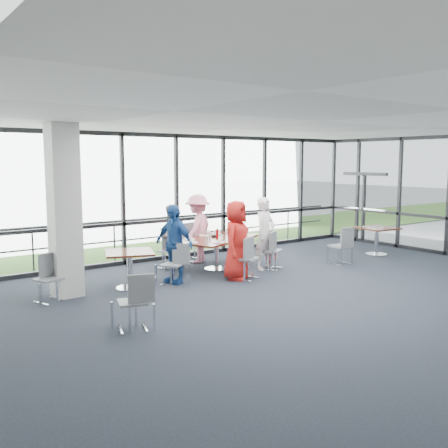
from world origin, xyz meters
TOP-DOWN VIEW (x-y plane):
  - floor at (0.00, 0.00)m, footprint 12.00×10.00m
  - ceiling at (0.00, 0.00)m, footprint 12.00×10.00m
  - curtain_wall_back at (0.00, 5.00)m, footprint 12.00×0.10m
  - exit_door at (6.00, 3.75)m, footprint 0.12×1.60m
  - structural_column at (-3.60, 3.00)m, footprint 0.50×0.50m
  - apron at (0.00, 10.00)m, footprint 80.00×70.00m
  - grass_strip at (0.00, 8.00)m, footprint 80.00×5.00m
  - hangar_main at (4.00, 32.00)m, footprint 24.00×10.00m
  - guard_rail at (0.00, 5.60)m, footprint 12.00×0.06m
  - main_table at (-0.02, 3.20)m, footprint 2.42×1.89m
  - side_table_left at (-2.43, 2.77)m, footprint 1.18×1.18m
  - side_table_right at (4.52, 2.13)m, footprint 1.02×1.02m
  - diner_near_left at (-0.24, 2.16)m, footprint 0.98×0.90m
  - diner_near_right at (0.90, 2.55)m, footprint 0.71×0.59m
  - diner_far_left at (-0.83, 3.87)m, footprint 0.86×0.72m
  - diner_far_right at (0.08, 4.14)m, footprint 1.23×1.06m
  - diner_end at (-1.45, 2.71)m, footprint 0.79×1.07m
  - chair_main_nl at (-0.08, 2.02)m, footprint 0.58×0.58m
  - chair_main_nr at (1.02, 2.46)m, footprint 0.59×0.59m
  - chair_main_fl at (-0.84, 3.99)m, footprint 0.52×0.52m
  - chair_main_fr at (0.11, 4.45)m, footprint 0.53×0.53m
  - chair_main_end at (-1.58, 2.55)m, footprint 0.56×0.56m
  - chair_spare_la at (-3.47, 0.51)m, footprint 0.53×0.53m
  - chair_spare_lb at (-4.01, 2.76)m, footprint 0.52×0.52m
  - chair_spare_r at (2.75, 1.88)m, footprint 0.47×0.47m
  - plate_nl at (-0.40, 2.58)m, footprint 0.28×0.28m
  - plate_nr at (0.66, 3.08)m, footprint 0.26×0.26m
  - plate_fl at (-0.67, 3.33)m, footprint 0.24×0.24m
  - plate_fr at (0.32, 3.70)m, footprint 0.26×0.26m
  - plate_end at (-0.88, 2.90)m, footprint 0.25×0.25m
  - tumbler_a at (-0.12, 2.82)m, footprint 0.07×0.07m
  - tumbler_b at (0.39, 3.14)m, footprint 0.08×0.08m
  - tumbler_c at (-0.08, 3.41)m, footprint 0.07×0.07m
  - tumbler_d at (-0.59, 2.75)m, footprint 0.07×0.07m
  - menu_a at (-0.01, 2.70)m, footprint 0.33×0.29m
  - menu_b at (0.90, 3.19)m, footprint 0.33×0.29m
  - menu_c at (-0.05, 3.66)m, footprint 0.36×0.38m
  - condiment_caddy at (0.00, 3.33)m, footprint 0.10×0.07m
  - ketchup_bottle at (0.00, 3.20)m, footprint 0.06×0.06m
  - green_bottle at (0.05, 3.25)m, footprint 0.05×0.05m

SIDE VIEW (x-z plane):
  - apron at x=0.00m, z-range -0.03..-0.01m
  - floor at x=0.00m, z-range -0.02..0.00m
  - grass_strip at x=0.00m, z-range 0.01..0.01m
  - chair_main_fl at x=-0.84m, z-range 0.00..0.81m
  - chair_main_end at x=-1.58m, z-range 0.00..0.83m
  - chair_spare_lb at x=-4.01m, z-range 0.00..0.84m
  - chair_spare_la at x=-3.47m, z-range 0.00..0.85m
  - chair_main_nr at x=1.02m, z-range 0.00..0.88m
  - chair_spare_r at x=2.75m, z-range 0.00..0.90m
  - chair_main_nl at x=-0.08m, z-range 0.00..0.90m
  - chair_main_fr at x=0.11m, z-range 0.00..0.92m
  - guard_rail at x=0.00m, z-range 0.47..0.53m
  - side_table_right at x=4.52m, z-range 0.27..1.02m
  - side_table_left at x=-2.43m, z-range 0.27..1.02m
  - main_table at x=-0.02m, z-range 0.27..1.02m
  - menu_a at x=-0.01m, z-range 0.75..0.75m
  - menu_b at x=0.90m, z-range 0.75..0.75m
  - menu_c at x=-0.05m, z-range 0.75..0.75m
  - plate_nl at x=-0.40m, z-range 0.75..0.76m
  - plate_nr at x=0.66m, z-range 0.75..0.76m
  - plate_fl at x=-0.67m, z-range 0.75..0.76m
  - plate_fr at x=0.32m, z-range 0.75..0.76m
  - plate_end at x=-0.88m, z-range 0.75..0.76m
  - diner_far_left at x=-0.83m, z-range 0.00..1.52m
  - condiment_caddy at x=0.00m, z-range 0.75..0.79m
  - diner_end at x=-1.45m, z-range 0.00..1.62m
  - tumbler_d at x=-0.59m, z-range 0.75..0.88m
  - tumbler_a at x=-0.12m, z-range 0.75..0.90m
  - tumbler_c at x=-0.08m, z-range 0.75..0.90m
  - tumbler_b at x=0.39m, z-range 0.75..0.90m
  - ketchup_bottle at x=0.00m, z-range 0.75..0.93m
  - diner_near_right at x=0.90m, z-range 0.00..1.68m
  - diner_near_left at x=-0.24m, z-range 0.00..1.69m
  - diner_far_right at x=0.08m, z-range 0.00..1.70m
  - green_bottle at x=0.05m, z-range 0.75..0.95m
  - exit_door at x=6.00m, z-range 0.00..2.10m
  - curtain_wall_back at x=0.00m, z-range 0.00..3.20m
  - structural_column at x=-3.60m, z-range 0.00..3.20m
  - hangar_main at x=4.00m, z-range 0.00..6.00m
  - ceiling at x=0.00m, z-range 3.18..3.22m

